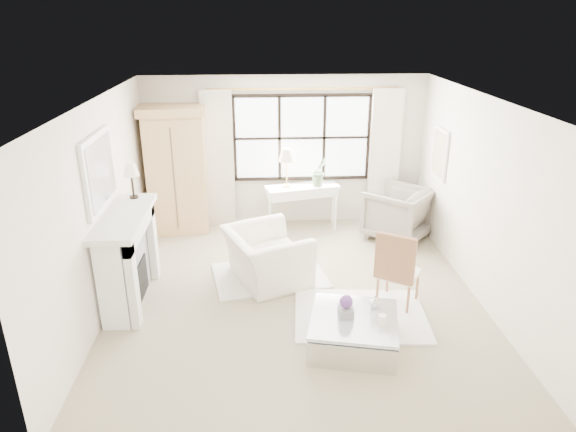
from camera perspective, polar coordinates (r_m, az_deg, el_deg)
name	(u,v)px	position (r m, az deg, el deg)	size (l,w,h in m)	color
floor	(295,294)	(7.29, 0.82, -8.69)	(5.50, 5.50, 0.00)	tan
ceiling	(297,100)	(6.37, 0.95, 12.76)	(5.50, 5.50, 0.00)	silver
wall_back	(285,151)	(9.34, -0.33, 7.19)	(5.00, 5.00, 0.00)	beige
wall_front	(320,322)	(4.26, 3.57, -11.70)	(5.00, 5.00, 0.00)	white
wall_left	(102,208)	(7.00, -19.98, 0.82)	(5.50, 5.50, 0.00)	silver
wall_right	(483,201)	(7.32, 20.80, 1.60)	(5.50, 5.50, 0.00)	white
window_pane	(302,138)	(9.28, 1.55, 8.67)	(2.40, 0.02, 1.50)	white
window_frame	(302,138)	(9.27, 1.55, 8.66)	(2.50, 0.04, 1.50)	black
curtain_rod	(303,89)	(9.06, 1.64, 13.96)	(0.04, 0.04, 3.30)	#B2853D
curtain_left	(218,160)	(9.29, -7.75, 6.17)	(0.55, 0.10, 2.47)	beige
curtain_right	(384,158)	(9.53, 10.65, 6.40)	(0.55, 0.10, 2.47)	silver
fireplace	(126,257)	(7.21, -17.55, -4.36)	(0.58, 1.66, 1.26)	silver
mirror_frame	(99,172)	(6.84, -20.26, 4.66)	(0.05, 1.15, 0.95)	white
mirror_glass	(101,171)	(6.84, -20.02, 4.67)	(0.02, 1.00, 0.80)	silver
art_frame	(440,154)	(8.76, 16.51, 6.67)	(0.04, 0.62, 0.82)	white
art_canvas	(439,154)	(8.76, 16.38, 6.67)	(0.01, 0.52, 0.72)	beige
mantel_lamp	(131,171)	(7.42, -17.07, 4.81)	(0.22, 0.22, 0.51)	black
armoire	(176,170)	(9.18, -12.30, 5.07)	(1.18, 0.80, 2.24)	tan
console_table	(302,207)	(9.32, 1.57, 1.04)	(1.37, 0.74, 0.80)	white
console_lamp	(287,156)	(8.99, -0.16, 6.67)	(0.28, 0.28, 0.69)	#B88F40
orchid_plant	(319,171)	(9.16, 3.49, 4.97)	(0.29, 0.23, 0.52)	#4F6845
side_table	(273,236)	(8.28, -1.66, -2.26)	(0.40, 0.40, 0.51)	white
rug_left	(269,275)	(7.75, -2.07, -6.62)	(1.62, 1.15, 0.03)	silver
rug_right	(360,315)	(6.87, 8.03, -10.86)	(1.69, 1.27, 0.03)	white
club_armchair	(267,256)	(7.48, -2.39, -4.52)	(1.19, 1.04, 0.77)	white
wingback_chair	(397,213)	(9.08, 12.06, 0.29)	(0.96, 0.99, 0.90)	gray
french_chair	(397,284)	(7.06, 12.05, -7.42)	(0.67, 0.67, 1.08)	#9A6640
coffee_table	(353,332)	(6.25, 7.28, -12.66)	(1.19, 1.19, 0.38)	silver
planter_box	(346,312)	(6.11, 6.44, -10.55)	(0.17, 0.17, 0.13)	slate
planter_flowers	(346,302)	(6.04, 6.49, -9.42)	(0.15, 0.15, 0.15)	#5A317B
pillar_candle	(382,320)	(6.04, 10.43, -11.28)	(0.09, 0.09, 0.12)	white
coffee_vase	(375,302)	(6.33, 9.62, -9.38)	(0.14, 0.14, 0.15)	silver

